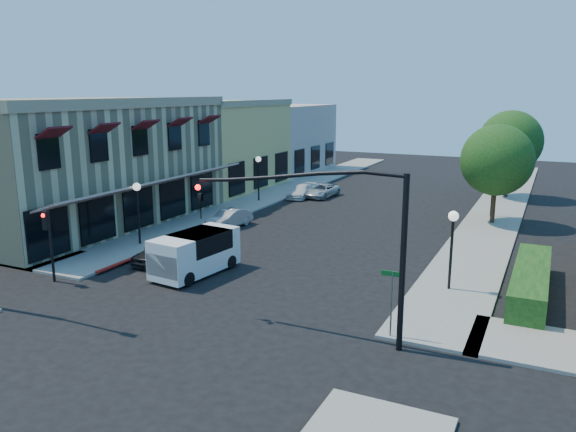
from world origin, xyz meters
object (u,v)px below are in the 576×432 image
at_px(lamppost_right_near, 453,230).
at_px(parked_car_b, 229,219).
at_px(lamppost_right_far, 494,178).
at_px(white_van, 195,251).
at_px(lamppost_left_far, 258,167).
at_px(parked_car_a, 161,251).
at_px(street_tree_a, 497,160).
at_px(secondary_signal, 48,233).
at_px(street_name_sign, 392,293).
at_px(lamppost_left_near, 137,198).
at_px(signal_mast_arm, 341,226).
at_px(parked_car_d, 322,191).
at_px(parked_car_c, 301,191).
at_px(street_tree_b, 510,142).

distance_m(lamppost_right_near, parked_car_b, 15.95).
height_order(lamppost_right_far, white_van, lamppost_right_far).
distance_m(lamppost_left_far, parked_car_a, 16.43).
xyz_separation_m(street_tree_a, secondary_signal, (-16.80, -20.59, -1.88)).
xyz_separation_m(street_name_sign, lamppost_left_near, (-16.00, 5.80, 1.04)).
relative_size(street_name_sign, parked_car_a, 0.72).
bearing_deg(signal_mast_arm, lamppost_right_far, 83.30).
xyz_separation_m(lamppost_right_far, parked_car_d, (-13.30, 2.00, -2.20)).
distance_m(signal_mast_arm, parked_car_c, 26.65).
bearing_deg(lamppost_left_near, parked_car_b, 68.39).
relative_size(lamppost_left_far, parked_car_d, 0.93).
bearing_deg(parked_car_d, secondary_signal, -92.86).
distance_m(street_tree_b, white_van, 29.43).
distance_m(lamppost_right_near, parked_car_c, 22.58).
bearing_deg(parked_car_c, signal_mast_arm, -64.30).
relative_size(secondary_signal, parked_car_a, 0.96).
relative_size(street_tree_b, lamppost_right_far, 1.97).
distance_m(lamppost_left_far, lamppost_right_near, 22.02).
relative_size(street_tree_b, secondary_signal, 2.11).
height_order(signal_mast_arm, parked_car_b, signal_mast_arm).
bearing_deg(parked_car_b, secondary_signal, -90.54).
height_order(white_van, parked_car_c, white_van).
bearing_deg(secondary_signal, white_van, 35.72).
bearing_deg(lamppost_right_near, street_tree_b, 89.28).
bearing_deg(lamppost_right_near, lamppost_left_near, 180.00).
bearing_deg(lamppost_left_far, street_tree_a, 0.00).
relative_size(signal_mast_arm, lamppost_right_far, 2.24).
distance_m(lamppost_right_far, parked_car_a, 22.88).
bearing_deg(secondary_signal, parked_car_b, 81.74).
bearing_deg(white_van, lamppost_left_near, 153.58).
xyz_separation_m(street_name_sign, lamppost_right_near, (1.00, 5.80, 1.04)).
height_order(lamppost_left_near, parked_car_c, lamppost_left_near).
distance_m(secondary_signal, parked_car_b, 12.65).
height_order(parked_car_c, parked_car_d, parked_car_d).
xyz_separation_m(signal_mast_arm, lamppost_right_far, (2.64, 22.50, -1.35)).
height_order(street_tree_b, street_name_sign, street_tree_b).
xyz_separation_m(secondary_signal, lamppost_right_far, (16.50, 22.59, 0.42)).
height_order(street_name_sign, parked_car_d, street_name_sign).
relative_size(secondary_signal, lamppost_right_far, 0.93).
relative_size(street_name_sign, parked_car_c, 0.69).
bearing_deg(parked_car_a, lamppost_right_near, 9.25).
bearing_deg(parked_car_b, lamppost_left_near, -103.88).
height_order(white_van, parked_car_d, white_van).
xyz_separation_m(signal_mast_arm, parked_car_a, (-11.32, 4.50, -3.50)).
distance_m(parked_car_a, parked_car_c, 19.01).
bearing_deg(street_name_sign, street_tree_a, 86.24).
relative_size(signal_mast_arm, white_van, 1.72).
bearing_deg(street_tree_b, street_tree_a, -90.00).
height_order(signal_mast_arm, lamppost_right_far, signal_mast_arm).
relative_size(street_tree_a, lamppost_left_far, 1.82).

